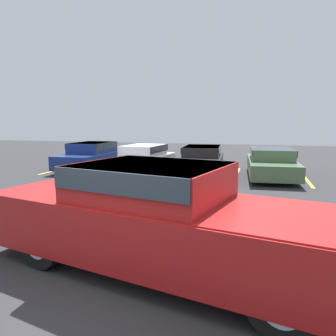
# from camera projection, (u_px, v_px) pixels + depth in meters

# --- Properties ---
(ground_plane) EXTENTS (60.00, 60.00, 0.00)m
(ground_plane) POSITION_uv_depth(u_px,v_px,m) (127.00, 284.00, 4.74)
(ground_plane) COLOR #2D2D30
(stall_stripe_a) EXTENTS (0.12, 4.35, 0.01)m
(stall_stripe_a) POSITION_uv_depth(u_px,v_px,m) (66.00, 168.00, 16.54)
(stall_stripe_a) COLOR yellow
(stall_stripe_a) RESTS_ON ground_plane
(stall_stripe_b) EXTENTS (0.12, 4.35, 0.01)m
(stall_stripe_b) POSITION_uv_depth(u_px,v_px,m) (118.00, 170.00, 15.80)
(stall_stripe_b) COLOR yellow
(stall_stripe_b) RESTS_ON ground_plane
(stall_stripe_c) EXTENTS (0.12, 4.35, 0.01)m
(stall_stripe_c) POSITION_uv_depth(u_px,v_px,m) (174.00, 172.00, 15.06)
(stall_stripe_c) COLOR yellow
(stall_stripe_c) RESTS_ON ground_plane
(stall_stripe_d) EXTENTS (0.12, 4.35, 0.01)m
(stall_stripe_d) POSITION_uv_depth(u_px,v_px,m) (236.00, 175.00, 14.31)
(stall_stripe_d) COLOR yellow
(stall_stripe_d) RESTS_ON ground_plane
(stall_stripe_e) EXTENTS (0.12, 4.35, 0.01)m
(stall_stripe_e) POSITION_uv_depth(u_px,v_px,m) (305.00, 178.00, 13.57)
(stall_stripe_e) COLOR yellow
(stall_stripe_e) RESTS_ON ground_plane
(pickup_truck) EXTENTS (6.48, 3.35, 1.68)m
(pickup_truck) POSITION_uv_depth(u_px,v_px,m) (170.00, 219.00, 5.04)
(pickup_truck) COLOR #A51919
(pickup_truck) RESTS_ON ground_plane
(parked_sedan_a) EXTENTS (1.82, 4.37, 1.31)m
(parked_sedan_a) POSITION_uv_depth(u_px,v_px,m) (92.00, 155.00, 16.02)
(parked_sedan_a) COLOR navy
(parked_sedan_a) RESTS_ON ground_plane
(parked_sedan_b) EXTENTS (2.02, 4.50, 1.25)m
(parked_sedan_b) POSITION_uv_depth(u_px,v_px,m) (143.00, 158.00, 15.22)
(parked_sedan_b) COLOR silver
(parked_sedan_b) RESTS_ON ground_plane
(parked_sedan_c) EXTENTS (2.07, 4.77, 1.24)m
(parked_sedan_c) POSITION_uv_depth(u_px,v_px,m) (202.00, 159.00, 14.60)
(parked_sedan_c) COLOR #232326
(parked_sedan_c) RESTS_ON ground_plane
(parked_sedan_d) EXTENTS (2.12, 4.79, 1.22)m
(parked_sedan_d) POSITION_uv_depth(u_px,v_px,m) (271.00, 162.00, 13.75)
(parked_sedan_d) COLOR #4C6B47
(parked_sedan_d) RESTS_ON ground_plane
(wheel_stop_curb) EXTENTS (1.73, 0.20, 0.14)m
(wheel_stop_curb) POSITION_uv_depth(u_px,v_px,m) (120.00, 161.00, 18.65)
(wheel_stop_curb) COLOR #B7B2A8
(wheel_stop_curb) RESTS_ON ground_plane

